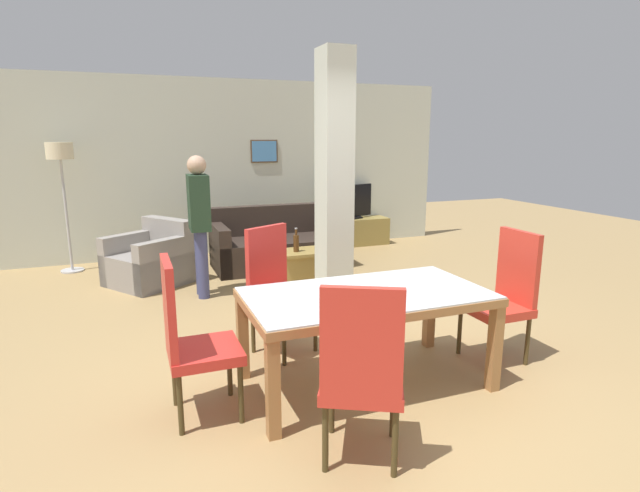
{
  "coord_description": "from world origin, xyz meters",
  "views": [
    {
      "loc": [
        -1.56,
        -3.12,
        1.83
      ],
      "look_at": [
        0.0,
        0.94,
        0.87
      ],
      "focal_mm": 28.0,
      "sensor_mm": 36.0,
      "label": 1
    }
  ],
  "objects_px": {
    "dining_chair_far_left": "(276,286)",
    "bottle": "(296,243)",
    "sofa": "(278,246)",
    "dining_chair_head_right": "(505,292)",
    "tv_screen": "(352,202)",
    "floor_lamp": "(61,163)",
    "dining_chair_head_left": "(190,335)",
    "coffee_table": "(308,267)",
    "armchair": "(151,262)",
    "standing_person": "(199,217)",
    "dining_chair_near_left": "(362,370)",
    "dining_table": "(366,310)",
    "tv_stand": "(351,232)"
  },
  "relations": [
    {
      "from": "sofa",
      "to": "dining_chair_head_left",
      "type": "bearing_deg",
      "value": 65.62
    },
    {
      "from": "bottle",
      "to": "dining_table",
      "type": "bearing_deg",
      "value": -96.8
    },
    {
      "from": "tv_stand",
      "to": "floor_lamp",
      "type": "xyz_separation_m",
      "value": [
        -4.33,
        -0.16,
        1.25
      ]
    },
    {
      "from": "dining_chair_near_left",
      "to": "armchair",
      "type": "distance_m",
      "value": 4.31
    },
    {
      "from": "tv_screen",
      "to": "dining_chair_head_right",
      "type": "bearing_deg",
      "value": 61.54
    },
    {
      "from": "standing_person",
      "to": "dining_chair_head_left",
      "type": "bearing_deg",
      "value": -7.97
    },
    {
      "from": "coffee_table",
      "to": "standing_person",
      "type": "bearing_deg",
      "value": 178.54
    },
    {
      "from": "tv_screen",
      "to": "floor_lamp",
      "type": "height_order",
      "value": "floor_lamp"
    },
    {
      "from": "dining_chair_far_left",
      "to": "bottle",
      "type": "bearing_deg",
      "value": -141.04
    },
    {
      "from": "tv_screen",
      "to": "standing_person",
      "type": "relative_size",
      "value": 0.53
    },
    {
      "from": "dining_chair_near_left",
      "to": "coffee_table",
      "type": "xyz_separation_m",
      "value": [
        0.9,
        3.41,
        -0.34
      ]
    },
    {
      "from": "bottle",
      "to": "floor_lamp",
      "type": "distance_m",
      "value": 3.37
    },
    {
      "from": "dining_chair_near_left",
      "to": "bottle",
      "type": "distance_m",
      "value": 3.46
    },
    {
      "from": "dining_chair_near_left",
      "to": "sofa",
      "type": "height_order",
      "value": "dining_chair_near_left"
    },
    {
      "from": "coffee_table",
      "to": "tv_stand",
      "type": "distance_m",
      "value": 2.46
    },
    {
      "from": "sofa",
      "to": "bottle",
      "type": "xyz_separation_m",
      "value": [
        -0.08,
        -1.1,
        0.28
      ]
    },
    {
      "from": "dining_chair_head_left",
      "to": "coffee_table",
      "type": "distance_m",
      "value": 3.12
    },
    {
      "from": "dining_chair_far_left",
      "to": "dining_chair_near_left",
      "type": "bearing_deg",
      "value": 62.57
    },
    {
      "from": "dining_chair_near_left",
      "to": "floor_lamp",
      "type": "height_order",
      "value": "floor_lamp"
    },
    {
      "from": "dining_chair_far_left",
      "to": "armchair",
      "type": "bearing_deg",
      "value": -97.23
    },
    {
      "from": "bottle",
      "to": "floor_lamp",
      "type": "height_order",
      "value": "floor_lamp"
    },
    {
      "from": "sofa",
      "to": "dining_table",
      "type": "bearing_deg",
      "value": 83.97
    },
    {
      "from": "armchair",
      "to": "standing_person",
      "type": "distance_m",
      "value": 1.13
    },
    {
      "from": "dining_chair_head_left",
      "to": "standing_person",
      "type": "height_order",
      "value": "standing_person"
    },
    {
      "from": "bottle",
      "to": "standing_person",
      "type": "relative_size",
      "value": 0.18
    },
    {
      "from": "dining_chair_head_right",
      "to": "dining_chair_far_left",
      "type": "relative_size",
      "value": 1.0
    },
    {
      "from": "dining_chair_head_left",
      "to": "floor_lamp",
      "type": "xyz_separation_m",
      "value": [
        -1.11,
        4.37,
        0.91
      ]
    },
    {
      "from": "armchair",
      "to": "dining_chair_head_left",
      "type": "bearing_deg",
      "value": 146.76
    },
    {
      "from": "armchair",
      "to": "tv_screen",
      "type": "height_order",
      "value": "tv_screen"
    },
    {
      "from": "dining_chair_head_right",
      "to": "floor_lamp",
      "type": "xyz_separation_m",
      "value": [
        -3.64,
        4.37,
        0.91
      ]
    },
    {
      "from": "dining_chair_head_right",
      "to": "dining_chair_far_left",
      "type": "bearing_deg",
      "value": 63.65
    },
    {
      "from": "dining_chair_far_left",
      "to": "bottle",
      "type": "relative_size",
      "value": 3.66
    },
    {
      "from": "dining_chair_far_left",
      "to": "sofa",
      "type": "distance_m",
      "value": 2.93
    },
    {
      "from": "sofa",
      "to": "floor_lamp",
      "type": "distance_m",
      "value": 3.09
    },
    {
      "from": "dining_chair_head_right",
      "to": "coffee_table",
      "type": "bearing_deg",
      "value": 17.45
    },
    {
      "from": "bottle",
      "to": "coffee_table",
      "type": "bearing_deg",
      "value": 9.26
    },
    {
      "from": "dining_chair_near_left",
      "to": "standing_person",
      "type": "relative_size",
      "value": 0.67
    },
    {
      "from": "dining_chair_far_left",
      "to": "dining_chair_head_right",
      "type": "bearing_deg",
      "value": 126.23
    },
    {
      "from": "armchair",
      "to": "dining_chair_far_left",
      "type": "bearing_deg",
      "value": 165.27
    },
    {
      "from": "dining_table",
      "to": "tv_stand",
      "type": "relative_size",
      "value": 1.38
    },
    {
      "from": "floor_lamp",
      "to": "dining_chair_far_left",
      "type": "bearing_deg",
      "value": -61.24
    },
    {
      "from": "sofa",
      "to": "coffee_table",
      "type": "distance_m",
      "value": 1.07
    },
    {
      "from": "sofa",
      "to": "bottle",
      "type": "height_order",
      "value": "sofa"
    },
    {
      "from": "tv_screen",
      "to": "dining_chair_far_left",
      "type": "bearing_deg",
      "value": 37.12
    },
    {
      "from": "dining_table",
      "to": "floor_lamp",
      "type": "bearing_deg",
      "value": 118.5
    },
    {
      "from": "sofa",
      "to": "floor_lamp",
      "type": "relative_size",
      "value": 1.04
    },
    {
      "from": "dining_chair_far_left",
      "to": "tv_stand",
      "type": "relative_size",
      "value": 0.84
    },
    {
      "from": "dining_table",
      "to": "bottle",
      "type": "distance_m",
      "value": 2.56
    },
    {
      "from": "tv_screen",
      "to": "bottle",
      "type": "bearing_deg",
      "value": 30.4
    },
    {
      "from": "sofa",
      "to": "tv_screen",
      "type": "xyz_separation_m",
      "value": [
        1.57,
        0.89,
        0.45
      ]
    }
  ]
}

